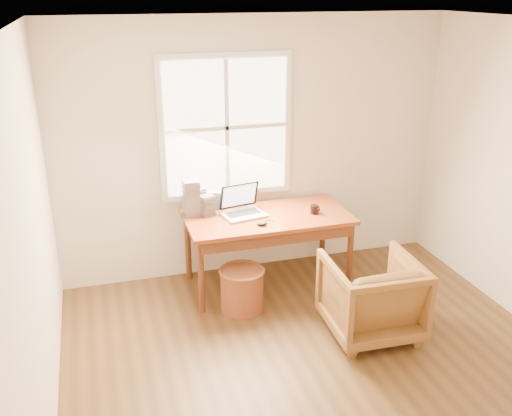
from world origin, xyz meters
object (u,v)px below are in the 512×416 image
at_px(wicker_stool, 242,290).
at_px(coffee_mug, 314,209).
at_px(armchair, 371,296).
at_px(cd_stack_a, 199,200).
at_px(desk, 268,217).
at_px(laptop, 244,201).

relative_size(wicker_stool, coffee_mug, 4.56).
height_order(armchair, cd_stack_a, cd_stack_a).
distance_m(wicker_stool, coffee_mug, 1.06).
distance_m(coffee_mug, cd_stack_a, 1.14).
height_order(wicker_stool, cd_stack_a, cd_stack_a).
distance_m(desk, armchair, 1.29).
distance_m(desk, laptop, 0.29).
bearing_deg(desk, wicker_stool, -133.10).
height_order(wicker_stool, coffee_mug, coffee_mug).
distance_m(laptop, cd_stack_a, 0.46).
relative_size(armchair, wicker_stool, 1.94).
height_order(wicker_stool, laptop, laptop).
xyz_separation_m(desk, coffee_mug, (0.45, -0.08, 0.06)).
xyz_separation_m(wicker_stool, laptop, (0.14, 0.44, 0.71)).
relative_size(armchair, laptop, 1.77).
xyz_separation_m(armchair, wicker_stool, (-0.97, 0.68, -0.15)).
relative_size(desk, cd_stack_a, 6.34).
relative_size(desk, coffee_mug, 18.34).
distance_m(desk, wicker_stool, 0.76).
bearing_deg(cd_stack_a, desk, -23.96).
bearing_deg(armchair, cd_stack_a, -45.57).
xyz_separation_m(laptop, coffee_mug, (0.68, -0.12, -0.11)).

